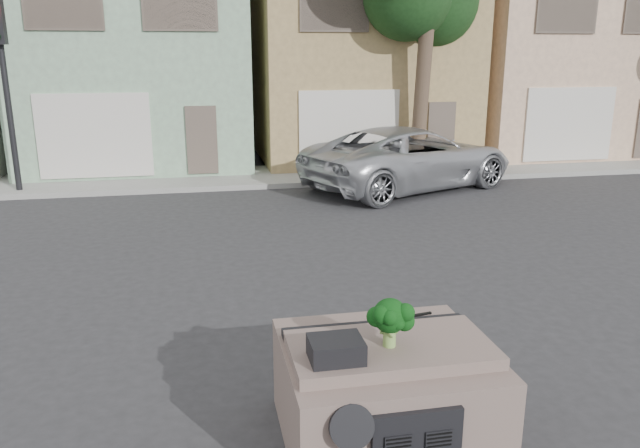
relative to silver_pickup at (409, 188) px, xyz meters
name	(u,v)px	position (x,y,z in m)	size (l,w,h in m)	color
ground_plane	(324,318)	(-4.21, -8.37, 0.00)	(120.00, 120.00, 0.00)	#303033
sidewalk	(255,177)	(-4.21, 2.13, 0.07)	(40.00, 3.00, 0.15)	gray
townhouse_mint	(138,52)	(-7.71, 6.13, 3.77)	(7.20, 8.20, 7.55)	#8BAF8F
townhouse_tan	(352,52)	(-0.21, 6.13, 3.77)	(7.20, 8.20, 7.55)	#A38857
townhouse_beige	(540,52)	(7.29, 6.13, 3.77)	(7.20, 8.20, 7.55)	#D5AE8E
silver_pickup	(409,188)	(0.00, 0.00, 0.00)	(2.92, 6.33, 1.76)	#BABCC1
traffic_signal	(7,100)	(-10.71, 1.13, 2.55)	(0.40, 0.40, 5.10)	black
tree_near	(424,35)	(0.79, 1.43, 4.25)	(4.40, 4.00, 8.50)	#163514
car_dashboard	(385,389)	(-4.21, -11.37, 0.56)	(2.00, 1.80, 1.12)	#725F57
instrument_hump	(336,349)	(-4.79, -11.72, 1.22)	(0.48, 0.38, 0.20)	black
wiper_arm	(402,318)	(-3.93, -10.99, 1.13)	(0.70, 0.03, 0.02)	black
broccoli	(390,322)	(-4.24, -11.55, 1.36)	(0.39, 0.39, 0.48)	black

